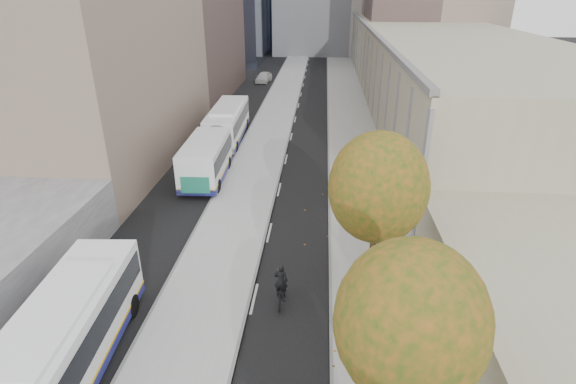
# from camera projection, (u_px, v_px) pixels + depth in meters

# --- Properties ---
(bus_platform) EXTENTS (4.25, 150.00, 0.15)m
(bus_platform) POSITION_uv_depth(u_px,v_px,m) (266.00, 139.00, 41.31)
(bus_platform) COLOR #A9A9A9
(bus_platform) RESTS_ON ground
(sidewalk) EXTENTS (4.75, 150.00, 0.08)m
(sidewalk) POSITION_uv_depth(u_px,v_px,m) (354.00, 141.00, 40.77)
(sidewalk) COLOR gray
(sidewalk) RESTS_ON ground
(building_tan) EXTENTS (18.00, 92.00, 8.00)m
(building_tan) POSITION_uv_depth(u_px,v_px,m) (424.00, 53.00, 64.56)
(building_tan) COLOR #A7A385
(building_tan) RESTS_ON ground
(bus_shelter) EXTENTS (1.90, 4.40, 2.53)m
(bus_shelter) POSITION_uv_depth(u_px,v_px,m) (430.00, 280.00, 18.00)
(bus_shelter) COLOR #383A3F
(bus_shelter) RESTS_ON sidewalk
(tree_b) EXTENTS (4.00, 4.00, 6.97)m
(tree_b) POSITION_uv_depth(u_px,v_px,m) (410.00, 323.00, 11.56)
(tree_b) COLOR black
(tree_b) RESTS_ON sidewalk
(tree_c) EXTENTS (4.20, 4.20, 7.28)m
(tree_c) POSITION_uv_depth(u_px,v_px,m) (378.00, 188.00, 18.71)
(tree_c) COLOR black
(tree_c) RESTS_ON sidewalk
(bus_far) EXTENTS (3.20, 17.93, 2.98)m
(bus_far) POSITION_uv_depth(u_px,v_px,m) (220.00, 136.00, 37.01)
(bus_far) COLOR white
(bus_far) RESTS_ON ground
(cyclist) EXTENTS (0.61, 1.65, 2.10)m
(cyclist) POSITION_uv_depth(u_px,v_px,m) (281.00, 290.00, 19.69)
(cyclist) COLOR black
(cyclist) RESTS_ON ground
(distant_car) EXTENTS (2.28, 4.52, 1.48)m
(distant_car) POSITION_uv_depth(u_px,v_px,m) (264.00, 77.00, 65.35)
(distant_car) COLOR silver
(distant_car) RESTS_ON ground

